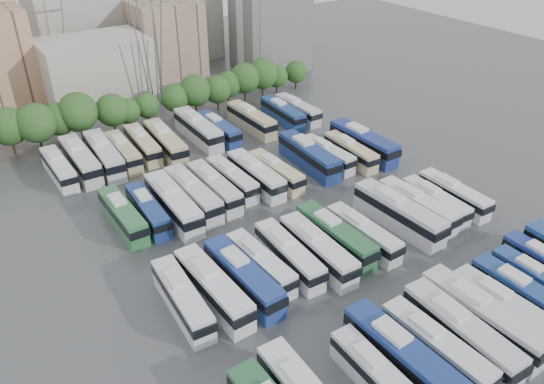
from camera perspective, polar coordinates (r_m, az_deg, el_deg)
ground at (r=68.14m, az=2.45°, el=-4.08°), size 220.00×220.00×0.00m
tree_line at (r=98.45m, az=-13.46°, el=9.51°), size 65.86×7.83×8.46m
city_buildings at (r=123.67m, az=-20.88°, el=14.38°), size 102.00×35.00×20.00m
apartment_tower at (r=125.64m, az=-0.20°, el=18.96°), size 14.00×14.00×26.00m
electricity_pylon at (r=103.32m, az=-13.48°, el=18.76°), size 9.00×6.91×33.83m
bus_r0_s4 at (r=49.55m, az=11.31°, el=-18.92°), size 2.52×10.81×3.38m
bus_r0_s5 at (r=50.99m, az=13.93°, el=-16.87°), size 3.32×13.26×4.13m
bus_r0_s6 at (r=52.85m, az=17.25°, el=-15.68°), size 3.03×11.98×3.73m
bus_r0_s7 at (r=54.72m, az=19.63°, el=-14.01°), size 3.22×13.06×4.07m
bus_r0_s8 at (r=56.98m, az=21.62°, el=-12.30°), size 3.41×13.45×4.19m
bus_r0_s9 at (r=59.04m, az=23.73°, el=-11.42°), size 2.94×11.82×3.69m
bus_r0_s10 at (r=61.52m, az=25.39°, el=-9.97°), size 2.70×11.68×3.65m
bus_r0_s11 at (r=64.22m, az=26.71°, el=-8.61°), size 2.43×10.79×3.38m
bus_r1_s1 at (r=56.13m, az=-9.63°, el=-11.21°), size 3.14×11.79×3.66m
bus_r1_s2 at (r=56.67m, az=-6.34°, el=-10.21°), size 3.23×12.76×3.97m
bus_r1_s3 at (r=57.81m, az=-3.14°, el=-9.08°), size 3.24×12.68×3.95m
bus_r1_s4 at (r=59.90m, az=-1.25°, el=-7.67°), size 2.95×11.14×3.46m
bus_r1_s5 at (r=60.97m, az=1.84°, el=-6.76°), size 2.99×11.80×3.68m
bus_r1_s6 at (r=61.79m, az=4.93°, el=-6.16°), size 2.98×12.47×3.90m
bus_r1_s7 at (r=64.20m, az=6.79°, el=-4.68°), size 3.03×12.53×3.91m
bus_r1_s8 at (r=65.38m, az=9.76°, el=-4.40°), size 2.83×11.38×3.55m
bus_r1_s10 at (r=69.41m, az=13.48°, el=-2.20°), size 3.61×13.82×4.30m
bus_r1_s11 at (r=71.93m, az=15.36°, el=-1.44°), size 3.05×12.24×3.81m
bus_r1_s12 at (r=74.01m, az=17.17°, el=-0.96°), size 2.73×10.85×3.38m
bus_r1_s13 at (r=76.32m, az=18.99°, el=-0.22°), size 2.68×11.24×3.51m
bus_r2_s1 at (r=70.21m, az=-15.75°, el=-2.43°), size 2.74×11.79×3.69m
bus_r2_s2 at (r=70.63m, az=-13.21°, el=-1.91°), size 2.87×11.25×3.50m
bus_r2_s3 at (r=70.65m, az=-10.57°, el=-1.21°), size 3.28×13.62×4.25m
bus_r2_s4 at (r=72.49m, az=-8.51°, el=-0.21°), size 2.93×12.95×4.05m
bus_r2_s5 at (r=73.89m, az=-6.26°, el=0.52°), size 2.72×12.30×3.86m
bus_r2_s6 at (r=76.04m, az=-4.31°, el=1.43°), size 2.72×11.27×3.52m
bus_r2_s7 at (r=76.50m, az=-1.74°, el=1.86°), size 2.71×12.38×3.88m
bus_r2_s8 at (r=77.74m, az=0.42°, el=2.22°), size 2.96×11.27×3.51m
bus_r2_s10 at (r=81.80m, az=3.98°, el=3.96°), size 3.48×13.48×4.19m
bus_r2_s11 at (r=83.29m, az=5.97°, el=4.08°), size 2.86×10.97×3.41m
bus_r2_s12 at (r=84.52m, az=8.45°, el=4.35°), size 2.80×11.23×3.50m
bus_r2_s13 at (r=86.90m, az=9.78°, el=5.29°), size 3.18×13.74×4.30m
bus_r3_s0 at (r=84.57m, az=-21.94°, el=2.37°), size 2.77×11.58×3.62m
bus_r3_s1 at (r=85.40m, az=-19.92°, el=3.28°), size 3.00×13.36×4.19m
bus_r3_s2 at (r=85.72m, az=-17.62°, el=3.84°), size 3.50×13.63×4.24m
bus_r3_s3 at (r=86.68m, az=-15.70°, el=4.23°), size 2.76×11.54×3.61m
bus_r3_s4 at (r=88.06m, az=-13.72°, el=4.98°), size 3.13×11.92×3.71m
bus_r3_s5 at (r=87.61m, az=-11.38°, el=5.29°), size 3.52×13.31×4.14m
bus_r3_s7 at (r=91.28m, az=-7.95°, el=6.73°), size 3.06×13.63×4.27m
bus_r3_s8 at (r=91.67m, az=-5.79°, el=6.78°), size 2.85×11.67×3.64m
bus_r3_s10 at (r=94.62m, az=-2.25°, el=7.81°), size 3.01×12.68×3.96m
bus_r3_s12 at (r=97.64m, az=1.16°, el=8.51°), size 2.94×11.95×3.73m
bus_r3_s13 at (r=99.40m, az=2.75°, el=8.87°), size 2.72×11.60×3.63m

